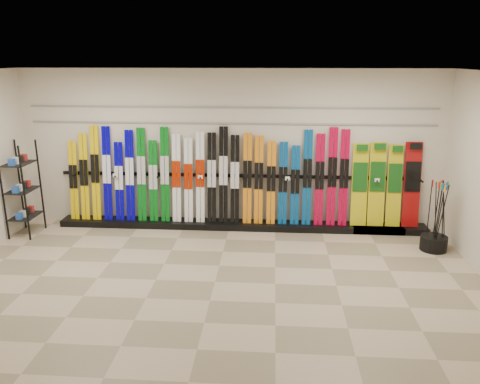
{
  "coord_description": "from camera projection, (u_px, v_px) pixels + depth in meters",
  "views": [
    {
      "loc": [
        0.81,
        -6.22,
        3.2
      ],
      "look_at": [
        0.3,
        1.0,
        1.1
      ],
      "focal_mm": 35.0,
      "sensor_mm": 36.0,
      "label": 1
    }
  ],
  "objects": [
    {
      "name": "accessory_rack",
      "position": [
        22.0,
        189.0,
        8.55
      ],
      "size": [
        0.4,
        0.6,
        1.73
      ],
      "primitive_type": "cube",
      "color": "black",
      "rests_on": "floor"
    },
    {
      "name": "ski_rack_base",
      "position": [
        241.0,
        225.0,
        9.06
      ],
      "size": [
        8.0,
        0.4,
        0.12
      ],
      "primitive_type": "cube",
      "color": "black",
      "rests_on": "floor"
    },
    {
      "name": "skis",
      "position": [
        206.0,
        178.0,
        8.9
      ],
      "size": [
        5.37,
        0.24,
        1.84
      ],
      "color": "yellow",
      "rests_on": "ski_rack_base"
    },
    {
      "name": "ceiling",
      "position": [
        212.0,
        73.0,
        6.07
      ],
      "size": [
        8.0,
        8.0,
        0.0
      ],
      "primitive_type": "plane",
      "rotation": [
        3.14,
        0.0,
        0.0
      ],
      "color": "silver",
      "rests_on": "back_wall"
    },
    {
      "name": "pole_bin",
      "position": [
        434.0,
        243.0,
        8.02
      ],
      "size": [
        0.45,
        0.45,
        0.25
      ],
      "primitive_type": "cylinder",
      "color": "black",
      "rests_on": "floor"
    },
    {
      "name": "back_wall",
      "position": [
        230.0,
        150.0,
        8.88
      ],
      "size": [
        8.0,
        0.0,
        8.0
      ],
      "primitive_type": "plane",
      "rotation": [
        1.57,
        0.0,
        0.0
      ],
      "color": "beige",
      "rests_on": "floor"
    },
    {
      "name": "ski_poles",
      "position": [
        438.0,
        216.0,
        7.91
      ],
      "size": [
        0.3,
        0.39,
        1.18
      ],
      "color": "black",
      "rests_on": "pole_bin"
    },
    {
      "name": "floor",
      "position": [
        215.0,
        282.0,
        6.91
      ],
      "size": [
        8.0,
        8.0,
        0.0
      ],
      "primitive_type": "plane",
      "color": "gray",
      "rests_on": "ground"
    },
    {
      "name": "slatwall_rail_1",
      "position": [
        230.0,
        107.0,
        8.64
      ],
      "size": [
        7.6,
        0.02,
        0.03
      ],
      "primitive_type": "cube",
      "color": "gray",
      "rests_on": "back_wall"
    },
    {
      "name": "snowboards",
      "position": [
        386.0,
        185.0,
        8.72
      ],
      "size": [
        1.26,
        0.24,
        1.58
      ],
      "color": "gold",
      "rests_on": "ski_rack_base"
    },
    {
      "name": "slatwall_rail_0",
      "position": [
        230.0,
        123.0,
        8.73
      ],
      "size": [
        7.6,
        0.02,
        0.03
      ],
      "primitive_type": "cube",
      "color": "gray",
      "rests_on": "back_wall"
    }
  ]
}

